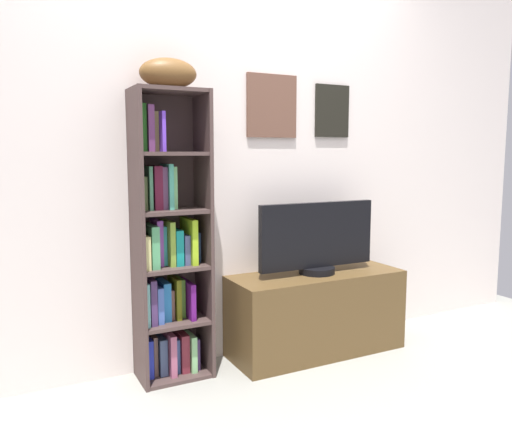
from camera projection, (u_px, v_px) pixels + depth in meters
name	position (u px, v px, depth m)	size (l,w,h in m)	color
back_wall	(231.00, 143.00, 2.99)	(4.80, 0.08, 2.57)	silver
bookshelf	(167.00, 251.00, 2.74)	(0.39, 0.27, 1.56)	#42312E
football	(168.00, 73.00, 2.61)	(0.30, 0.16, 0.16)	brown
tv_stand	(316.00, 313.00, 3.12)	(1.08, 0.40, 0.50)	#523C1F
television	(317.00, 239.00, 3.06)	(0.78, 0.22, 0.43)	black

